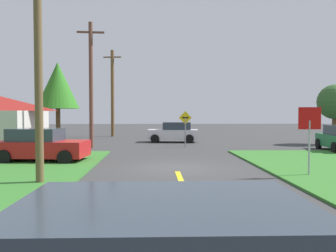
{
  "coord_description": "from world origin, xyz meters",
  "views": [
    {
      "loc": [
        -0.94,
        -14.76,
        2.36
      ],
      "look_at": [
        -0.15,
        4.64,
        1.63
      ],
      "focal_mm": 36.91,
      "sensor_mm": 36.0,
      "label": 1
    }
  ],
  "objects_px": {
    "utility_pole_near": "(38,47)",
    "oak_tree_left": "(58,86)",
    "utility_pole_mid": "(91,83)",
    "parked_car_near_building": "(41,145)",
    "pine_tree_center": "(335,102)",
    "direction_sign": "(185,125)",
    "stop_sign": "(309,127)",
    "utility_pole_far": "(113,93)",
    "car_approaching_junction": "(174,132)"
  },
  "relations": [
    {
      "from": "utility_pole_near",
      "to": "utility_pole_far",
      "type": "distance_m",
      "value": 23.44
    },
    {
      "from": "oak_tree_left",
      "to": "pine_tree_center",
      "type": "distance_m",
      "value": 22.95
    },
    {
      "from": "stop_sign",
      "to": "pine_tree_center",
      "type": "bearing_deg",
      "value": -116.54
    },
    {
      "from": "utility_pole_mid",
      "to": "utility_pole_far",
      "type": "xyz_separation_m",
      "value": [
        0.03,
        11.72,
        0.08
      ]
    },
    {
      "from": "stop_sign",
      "to": "direction_sign",
      "type": "height_order",
      "value": "stop_sign"
    },
    {
      "from": "car_approaching_junction",
      "to": "parked_car_near_building",
      "type": "height_order",
      "value": "same"
    },
    {
      "from": "utility_pole_near",
      "to": "utility_pole_mid",
      "type": "xyz_separation_m",
      "value": [
        -0.41,
        11.72,
        -0.18
      ]
    },
    {
      "from": "utility_pole_mid",
      "to": "pine_tree_center",
      "type": "bearing_deg",
      "value": 7.21
    },
    {
      "from": "stop_sign",
      "to": "direction_sign",
      "type": "bearing_deg",
      "value": -67.37
    },
    {
      "from": "car_approaching_junction",
      "to": "utility_pole_mid",
      "type": "relative_size",
      "value": 0.5
    },
    {
      "from": "utility_pole_mid",
      "to": "direction_sign",
      "type": "relative_size",
      "value": 3.36
    },
    {
      "from": "parked_car_near_building",
      "to": "pine_tree_center",
      "type": "height_order",
      "value": "pine_tree_center"
    },
    {
      "from": "parked_car_near_building",
      "to": "direction_sign",
      "type": "height_order",
      "value": "direction_sign"
    },
    {
      "from": "stop_sign",
      "to": "car_approaching_junction",
      "type": "relative_size",
      "value": 0.61
    },
    {
      "from": "car_approaching_junction",
      "to": "direction_sign",
      "type": "height_order",
      "value": "direction_sign"
    },
    {
      "from": "utility_pole_near",
      "to": "direction_sign",
      "type": "distance_m",
      "value": 13.83
    },
    {
      "from": "pine_tree_center",
      "to": "utility_pole_near",
      "type": "bearing_deg",
      "value": -141.28
    },
    {
      "from": "utility_pole_mid",
      "to": "direction_sign",
      "type": "distance_m",
      "value": 6.94
    },
    {
      "from": "stop_sign",
      "to": "utility_pole_mid",
      "type": "bearing_deg",
      "value": -42.43
    },
    {
      "from": "stop_sign",
      "to": "car_approaching_junction",
      "type": "height_order",
      "value": "stop_sign"
    },
    {
      "from": "utility_pole_near",
      "to": "utility_pole_mid",
      "type": "height_order",
      "value": "utility_pole_near"
    },
    {
      "from": "parked_car_near_building",
      "to": "utility_pole_near",
      "type": "distance_m",
      "value": 6.69
    },
    {
      "from": "car_approaching_junction",
      "to": "pine_tree_center",
      "type": "distance_m",
      "value": 12.5
    },
    {
      "from": "stop_sign",
      "to": "parked_car_near_building",
      "type": "bearing_deg",
      "value": -16.31
    },
    {
      "from": "utility_pole_near",
      "to": "pine_tree_center",
      "type": "height_order",
      "value": "utility_pole_near"
    },
    {
      "from": "utility_pole_far",
      "to": "oak_tree_left",
      "type": "relative_size",
      "value": 1.26
    },
    {
      "from": "utility_pole_mid",
      "to": "utility_pole_far",
      "type": "bearing_deg",
      "value": 89.87
    },
    {
      "from": "stop_sign",
      "to": "utility_pole_far",
      "type": "relative_size",
      "value": 0.3
    },
    {
      "from": "utility_pole_far",
      "to": "direction_sign",
      "type": "height_order",
      "value": "utility_pole_far"
    },
    {
      "from": "utility_pole_near",
      "to": "oak_tree_left",
      "type": "bearing_deg",
      "value": 103.68
    },
    {
      "from": "stop_sign",
      "to": "parked_car_near_building",
      "type": "xyz_separation_m",
      "value": [
        -11.19,
        4.32,
        -1.03
      ]
    },
    {
      "from": "stop_sign",
      "to": "oak_tree_left",
      "type": "distance_m",
      "value": 23.63
    },
    {
      "from": "car_approaching_junction",
      "to": "parked_car_near_building",
      "type": "relative_size",
      "value": 0.96
    },
    {
      "from": "direction_sign",
      "to": "utility_pole_mid",
      "type": "bearing_deg",
      "value": -176.23
    },
    {
      "from": "utility_pole_mid",
      "to": "car_approaching_junction",
      "type": "bearing_deg",
      "value": 38.49
    },
    {
      "from": "direction_sign",
      "to": "oak_tree_left",
      "type": "xyz_separation_m",
      "value": [
        -10.7,
        7.43,
        3.24
      ]
    },
    {
      "from": "utility_pole_far",
      "to": "direction_sign",
      "type": "xyz_separation_m",
      "value": [
        6.32,
        -11.3,
        -2.87
      ]
    },
    {
      "from": "utility_pole_near",
      "to": "oak_tree_left",
      "type": "height_order",
      "value": "utility_pole_near"
    },
    {
      "from": "parked_car_near_building",
      "to": "utility_pole_far",
      "type": "relative_size",
      "value": 0.5
    },
    {
      "from": "stop_sign",
      "to": "utility_pole_far",
      "type": "xyz_separation_m",
      "value": [
        -9.9,
        22.46,
        2.58
      ]
    },
    {
      "from": "car_approaching_junction",
      "to": "utility_pole_near",
      "type": "distance_m",
      "value": 17.59
    },
    {
      "from": "direction_sign",
      "to": "oak_tree_left",
      "type": "bearing_deg",
      "value": 145.21
    },
    {
      "from": "utility_pole_near",
      "to": "oak_tree_left",
      "type": "distance_m",
      "value": 20.14
    },
    {
      "from": "utility_pole_far",
      "to": "pine_tree_center",
      "type": "height_order",
      "value": "utility_pole_far"
    },
    {
      "from": "stop_sign",
      "to": "utility_pole_near",
      "type": "height_order",
      "value": "utility_pole_near"
    },
    {
      "from": "parked_car_near_building",
      "to": "oak_tree_left",
      "type": "relative_size",
      "value": 0.63
    },
    {
      "from": "stop_sign",
      "to": "parked_car_near_building",
      "type": "distance_m",
      "value": 12.04
    },
    {
      "from": "car_approaching_junction",
      "to": "direction_sign",
      "type": "bearing_deg",
      "value": 104.01
    },
    {
      "from": "utility_pole_far",
      "to": "pine_tree_center",
      "type": "relative_size",
      "value": 1.91
    },
    {
      "from": "parked_car_near_building",
      "to": "utility_pole_mid",
      "type": "relative_size",
      "value": 0.52
    }
  ]
}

